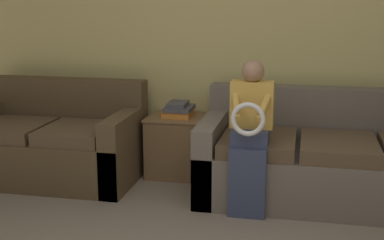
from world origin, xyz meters
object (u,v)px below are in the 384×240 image
(couch_main, at_px, (336,162))
(side_shelf, at_px, (178,145))
(couch_side, at_px, (54,144))
(child_left_seated, at_px, (250,131))
(book_stack, at_px, (178,110))

(couch_main, xyz_separation_m, side_shelf, (-1.37, 0.30, -0.02))
(couch_side, height_order, side_shelf, couch_side)
(child_left_seated, xyz_separation_m, side_shelf, (-0.72, 0.71, -0.34))
(side_shelf, bearing_deg, couch_main, -12.17)
(child_left_seated, bearing_deg, couch_side, 167.02)
(book_stack, bearing_deg, child_left_seated, -44.62)
(couch_main, height_order, book_stack, couch_main)
(couch_side, distance_m, side_shelf, 1.11)
(couch_main, xyz_separation_m, couch_side, (-2.44, 0.00, 0.00))
(couch_main, xyz_separation_m, book_stack, (-1.37, 0.29, 0.30))
(child_left_seated, height_order, side_shelf, child_left_seated)
(couch_side, distance_m, book_stack, 1.15)
(couch_main, height_order, child_left_seated, child_left_seated)
(couch_side, relative_size, book_stack, 5.17)
(child_left_seated, bearing_deg, side_shelf, 135.44)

